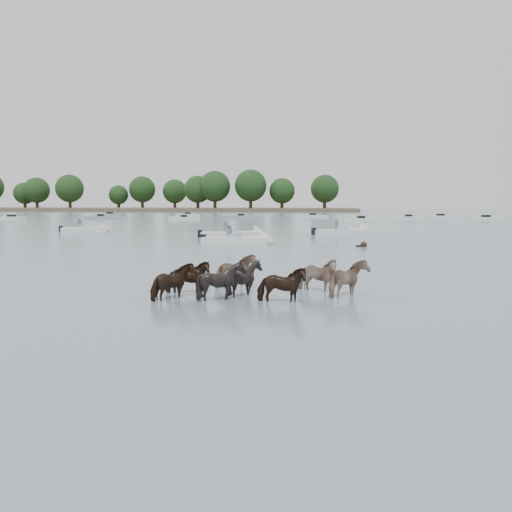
# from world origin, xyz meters

# --- Properties ---
(ground) EXTENTS (400.00, 400.00, 0.00)m
(ground) POSITION_xyz_m (0.00, 0.00, 0.00)
(ground) COLOR #4D606F
(ground) RESTS_ON ground
(shoreline) EXTENTS (160.00, 30.00, 1.00)m
(shoreline) POSITION_xyz_m (-70.00, 150.00, 0.50)
(shoreline) COLOR #4C4233
(shoreline) RESTS_ON ground
(pony_herd) EXTENTS (6.41, 3.96, 1.30)m
(pony_herd) POSITION_xyz_m (-1.84, 1.17, 0.45)
(pony_herd) COLOR black
(pony_herd) RESTS_ON ground
(swimming_pony) EXTENTS (0.72, 0.44, 0.44)m
(swimming_pony) POSITION_xyz_m (2.73, 19.68, 0.10)
(swimming_pony) COLOR black
(swimming_pony) RESTS_ON ground
(motorboat_a) EXTENTS (5.58, 3.29, 1.92)m
(motorboat_a) POSITION_xyz_m (-6.40, 27.29, 0.23)
(motorboat_a) COLOR silver
(motorboat_a) RESTS_ON ground
(motorboat_b) EXTENTS (5.06, 1.66, 1.92)m
(motorboat_b) POSITION_xyz_m (-4.93, 20.62, 0.23)
(motorboat_b) COLOR silver
(motorboat_b) RESTS_ON ground
(motorboat_c) EXTENTS (5.80, 4.07, 1.92)m
(motorboat_c) POSITION_xyz_m (2.41, 32.56, 0.22)
(motorboat_c) COLOR silver
(motorboat_c) RESTS_ON ground
(motorboat_f) EXTENTS (4.73, 3.30, 1.92)m
(motorboat_f) POSITION_xyz_m (-21.48, 32.97, 0.23)
(motorboat_f) COLOR silver
(motorboat_f) RESTS_ON ground
(distant_flotilla) EXTENTS (106.25, 26.44, 0.93)m
(distant_flotilla) POSITION_xyz_m (-1.21, 74.45, 0.26)
(distant_flotilla) COLOR silver
(distant_flotilla) RESTS_ON ground
(treeline) EXTENTS (147.58, 21.87, 12.55)m
(treeline) POSITION_xyz_m (-68.29, 149.11, 6.93)
(treeline) COLOR #382619
(treeline) RESTS_ON ground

